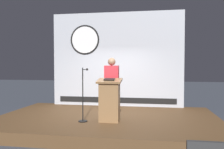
# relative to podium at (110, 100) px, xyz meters

# --- Properties ---
(ground_plane) EXTENTS (40.00, 40.00, 0.00)m
(ground_plane) POSITION_rel_podium_xyz_m (-0.17, 0.57, -0.87)
(ground_plane) COLOR #383D47
(stage_platform) EXTENTS (6.40, 4.00, 0.30)m
(stage_platform) POSITION_rel_podium_xyz_m (-0.17, 0.57, -0.72)
(stage_platform) COLOR brown
(stage_platform) RESTS_ON ground
(banner_display) EXTENTS (4.82, 0.12, 3.44)m
(banner_display) POSITION_rel_podium_xyz_m (-0.20, 2.41, 1.15)
(banner_display) COLOR #B2B7C1
(banner_display) RESTS_ON stage_platform
(podium) EXTENTS (0.64, 0.50, 1.16)m
(podium) POSITION_rel_podium_xyz_m (0.00, 0.00, 0.00)
(podium) COLOR olive
(podium) RESTS_ON stage_platform
(speaker_person) EXTENTS (0.40, 0.26, 1.71)m
(speaker_person) POSITION_rel_podium_xyz_m (-0.02, 0.48, 0.31)
(speaker_person) COLOR black
(speaker_person) RESTS_ON stage_platform
(microphone_stand) EXTENTS (0.24, 0.59, 1.44)m
(microphone_stand) POSITION_rel_podium_xyz_m (-0.70, -0.09, -0.06)
(microphone_stand) COLOR black
(microphone_stand) RESTS_ON stage_platform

